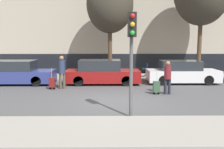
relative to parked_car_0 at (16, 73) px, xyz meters
name	(u,v)px	position (x,y,z in m)	size (l,w,h in m)	color
ground_plane	(115,101)	(5.95, -4.54, -0.67)	(80.00, 80.00, 0.00)	#4C4C4F
sidewalk_near	(118,131)	(5.95, -8.29, -0.61)	(28.00, 2.50, 0.12)	gray
sidewalk_far	(113,77)	(5.95, 2.46, -0.61)	(28.00, 3.00, 0.12)	gray
parked_car_0	(16,73)	(0.00, 0.00, 0.00)	(4.49, 1.87, 1.45)	navy
parked_car_1	(102,73)	(5.25, 0.02, 0.01)	(4.52, 1.83, 1.48)	maroon
parked_car_2	(182,73)	(10.22, 0.16, -0.01)	(4.36, 1.72, 1.42)	silver
pedestrian_left	(62,70)	(3.09, -1.57, 0.37)	(0.34, 0.34, 1.83)	#4C4233
trolley_left	(52,83)	(2.58, -1.75, -0.30)	(0.34, 0.29, 1.18)	maroon
pedestrian_right	(168,76)	(8.58, -3.06, 0.26)	(0.35, 0.34, 1.65)	#23232D
trolley_right	(156,87)	(8.03, -3.09, -0.29)	(0.34, 0.29, 1.19)	#335138
traffic_light	(132,44)	(6.44, -6.90, 1.87)	(0.28, 0.47, 3.56)	#515154
parked_bicycle	(150,72)	(8.54, 2.15, -0.18)	(1.77, 0.06, 0.96)	black
bare_tree_near_crossing	(110,5)	(5.75, 1.96, 4.37)	(3.15, 3.15, 6.87)	#4C3826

